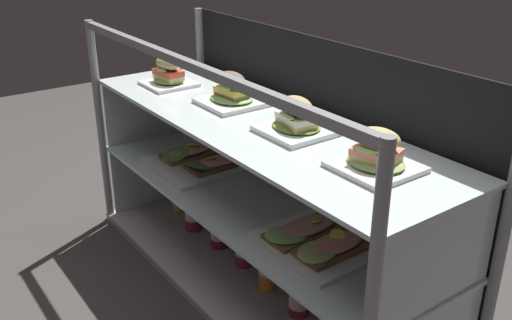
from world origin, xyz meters
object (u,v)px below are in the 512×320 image
Objects in this scene: juice_bottle_front_right_end at (244,246)px; plated_roll_sandwich_mid_right at (296,120)px; juice_bottle_tucked_behind at (178,193)px; juice_bottle_near_post at (268,265)px; plated_roll_sandwich_near_right_corner at (232,94)px; juice_bottle_front_left_end at (220,227)px; plated_roll_sandwich_far_left at (168,75)px; juice_bottle_front_fourth at (340,315)px; open_sandwich_tray_near_left_corner at (200,160)px; plated_roll_sandwich_near_left_corner at (376,155)px; open_sandwich_tray_near_right_corner at (321,238)px; juice_bottle_front_second at (193,210)px; juice_bottle_front_middle at (299,294)px.

plated_roll_sandwich_mid_right is at bearing 3.88° from juice_bottle_front_right_end.
juice_bottle_near_post is at bearing -1.91° from juice_bottle_tucked_behind.
juice_bottle_front_left_end is (-0.08, -0.02, -0.57)m from plated_roll_sandwich_near_right_corner.
plated_roll_sandwich_mid_right is (0.70, 0.07, -0.00)m from plated_roll_sandwich_far_left.
plated_roll_sandwich_near_right_corner is 0.88× the size of juice_bottle_front_fourth.
plated_roll_sandwich_mid_right is (0.35, 0.00, 0.00)m from plated_roll_sandwich_near_right_corner.
juice_bottle_front_fourth is at bearing 1.25° from open_sandwich_tray_near_left_corner.
plated_roll_sandwich_near_left_corner is 0.55× the size of open_sandwich_tray_near_right_corner.
open_sandwich_tray_near_right_corner is at bearing -0.09° from juice_bottle_front_second.
plated_roll_sandwich_mid_right reaches higher than juice_bottle_tucked_behind.
juice_bottle_front_right_end is at bearing -9.29° from plated_roll_sandwich_near_right_corner.
open_sandwich_tray_near_left_corner is 1.64× the size of juice_bottle_front_left_end.
juice_bottle_front_second is (0.09, 0.03, -0.57)m from plated_roll_sandwich_far_left.
plated_roll_sandwich_far_left is at bearing -169.95° from juice_bottle_front_left_end.
juice_bottle_front_left_end is 0.69m from juice_bottle_front_fourth.
open_sandwich_tray_near_left_corner is at bearing 12.40° from plated_roll_sandwich_far_left.
juice_bottle_front_second is at bearing 179.91° from open_sandwich_tray_near_right_corner.
plated_roll_sandwich_near_right_corner is 0.97× the size of juice_bottle_front_second.
juice_bottle_near_post is at bearing 179.48° from open_sandwich_tray_near_right_corner.
plated_roll_sandwich_near_right_corner is 0.62m from juice_bottle_near_post.
juice_bottle_tucked_behind is at bearing 179.71° from juice_bottle_front_right_end.
juice_bottle_front_fourth is (0.26, -0.02, -0.57)m from plated_roll_sandwich_mid_right.
open_sandwich_tray_near_left_corner reaches higher than juice_bottle_front_fourth.
juice_bottle_front_middle is at bearing 0.24° from juice_bottle_near_post.
plated_roll_sandwich_mid_right reaches higher than juice_bottle_front_right_end.
juice_bottle_front_second is at bearing 18.32° from plated_roll_sandwich_far_left.
plated_roll_sandwich_far_left is 1.04m from plated_roll_sandwich_near_left_corner.
juice_bottle_near_post is at bearing -156.34° from plated_roll_sandwich_mid_right.
juice_bottle_front_right_end is (-0.45, 0.02, -0.26)m from open_sandwich_tray_near_right_corner.
plated_roll_sandwich_near_left_corner reaches higher than open_sandwich_tray_near_left_corner.
juice_bottle_front_fourth is at bearing -169.63° from plated_roll_sandwich_near_left_corner.
plated_roll_sandwich_mid_right is 0.92× the size of juice_bottle_near_post.
plated_roll_sandwich_near_left_corner is 0.93× the size of juice_bottle_front_left_end.
juice_bottle_tucked_behind is at bearing -178.38° from plated_roll_sandwich_near_right_corner.
juice_bottle_near_post reaches higher than juice_bottle_front_second.
plated_roll_sandwich_mid_right is 0.94× the size of juice_bottle_front_left_end.
plated_roll_sandwich_near_right_corner is at bearing 8.21° from juice_bottle_front_second.
juice_bottle_front_middle is at bearing 0.16° from juice_bottle_front_second.
plated_roll_sandwich_near_left_corner is at bearing 2.06° from open_sandwich_tray_near_left_corner.
plated_roll_sandwich_near_right_corner is 0.72m from juice_bottle_tucked_behind.
plated_roll_sandwich_near_left_corner is 0.93m from open_sandwich_tray_near_left_corner.
plated_roll_sandwich_mid_right is 0.95× the size of juice_bottle_front_second.
juice_bottle_near_post reaches higher than juice_bottle_front_middle.
plated_roll_sandwich_near_right_corner is at bearing 178.67° from juice_bottle_front_fourth.
plated_roll_sandwich_mid_right is 0.96× the size of juice_bottle_tucked_behind.
plated_roll_sandwich_mid_right is at bearing 176.24° from juice_bottle_front_fourth.
plated_roll_sandwich_near_right_corner reaches higher than juice_bottle_tucked_behind.
juice_bottle_front_left_end is (-0.61, 0.02, -0.25)m from open_sandwich_tray_near_right_corner.
open_sandwich_tray_near_left_corner is at bearing 179.48° from open_sandwich_tray_near_right_corner.
plated_roll_sandwich_near_left_corner is at bearing -0.51° from plated_roll_sandwich_mid_right.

